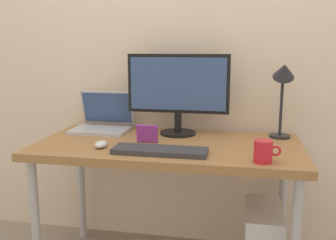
{
  "coord_description": "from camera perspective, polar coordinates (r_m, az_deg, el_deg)",
  "views": [
    {
      "loc": [
        0.36,
        -1.85,
        1.21
      ],
      "look_at": [
        0.0,
        0.0,
        0.84
      ],
      "focal_mm": 40.61,
      "sensor_mm": 36.0,
      "label": 1
    }
  ],
  "objects": [
    {
      "name": "keyboard",
      "position": [
        1.77,
        -1.32,
        -4.62
      ],
      "size": [
        0.44,
        0.14,
        0.02
      ],
      "primitive_type": "cube",
      "color": "#333338",
      "rests_on": "desk"
    },
    {
      "name": "mouse",
      "position": [
        1.89,
        -10.02,
        -3.62
      ],
      "size": [
        0.06,
        0.09,
        0.03
      ],
      "primitive_type": "ellipsoid",
      "color": "silver",
      "rests_on": "desk"
    },
    {
      "name": "laptop",
      "position": [
        2.26,
        -9.72,
        -0.1
      ],
      "size": [
        0.32,
        0.28,
        0.23
      ],
      "color": "#B2B2B7",
      "rests_on": "desk"
    },
    {
      "name": "desk_lamp",
      "position": [
        2.07,
        16.91,
        5.38
      ],
      "size": [
        0.11,
        0.16,
        0.43
      ],
      "color": "#232328",
      "rests_on": "desk"
    },
    {
      "name": "photo_frame",
      "position": [
        1.95,
        -3.15,
        -2.05
      ],
      "size": [
        0.11,
        0.03,
        0.09
      ],
      "primitive_type": "cube",
      "rotation": [
        0.14,
        0.0,
        0.0
      ],
      "color": "purple",
      "rests_on": "desk"
    },
    {
      "name": "coffee_mug",
      "position": [
        1.67,
        14.14,
        -4.59
      ],
      "size": [
        0.12,
        0.08,
        0.1
      ],
      "color": "red",
      "rests_on": "desk"
    },
    {
      "name": "desk",
      "position": [
        1.97,
        0.0,
        -5.33
      ],
      "size": [
        1.35,
        0.67,
        0.72
      ],
      "color": "olive",
      "rests_on": "ground_plane"
    },
    {
      "name": "back_wall",
      "position": [
        2.28,
        1.96,
        13.26
      ],
      "size": [
        4.4,
        0.04,
        2.6
      ],
      "primitive_type": "cube",
      "color": "beige",
      "rests_on": "ground_plane"
    },
    {
      "name": "monitor",
      "position": [
        2.1,
        1.52,
        4.69
      ],
      "size": [
        0.56,
        0.2,
        0.45
      ],
      "color": "black",
      "rests_on": "desk"
    }
  ]
}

